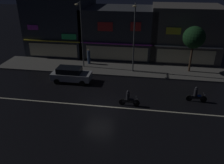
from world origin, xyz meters
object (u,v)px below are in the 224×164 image
streetlamp_west (81,31)px  traffic_cone (83,76)px  parked_car_near_kerb (71,74)px  pedestrian_on_sidewalk (89,57)px  motorcycle_lead (129,99)px  motorcycle_opposite_lane (196,95)px  streetlamp_mid (134,34)px

streetlamp_west → traffic_cone: bearing=-74.9°
streetlamp_west → parked_car_near_kerb: streetlamp_west is taller
traffic_cone → streetlamp_west: bearing=105.1°
traffic_cone → pedestrian_on_sidewalk: bearing=95.2°
parked_car_near_kerb → motorcycle_lead: parked_car_near_kerb is taller
streetlamp_west → parked_car_near_kerb: bearing=-93.3°
parked_car_near_kerb → traffic_cone: parked_car_near_kerb is taller
streetlamp_west → parked_car_near_kerb: 5.67m
streetlamp_west → parked_car_near_kerb: size_ratio=1.84×
parked_car_near_kerb → motorcycle_opposite_lane: 13.12m
parked_car_near_kerb → motorcycle_lead: bearing=-31.3°
motorcycle_opposite_lane → streetlamp_west: bearing=159.4°
traffic_cone → motorcycle_opposite_lane: bearing=-16.7°
pedestrian_on_sidewalk → motorcycle_lead: 11.35m
streetlamp_mid → motorcycle_lead: 8.68m
motorcycle_opposite_lane → traffic_cone: 12.36m
streetlamp_mid → motorcycle_lead: streetlamp_mid is taller
streetlamp_mid → parked_car_near_kerb: size_ratio=1.84×
streetlamp_mid → motorcycle_opposite_lane: (6.35, -5.95, -4.12)m
parked_car_near_kerb → motorcycle_opposite_lane: (12.89, -2.43, -0.24)m
pedestrian_on_sidewalk → motorcycle_lead: (6.09, -9.56, -0.41)m
parked_car_near_kerb → motorcycle_opposite_lane: parked_car_near_kerb is taller
pedestrian_on_sidewalk → motorcycle_lead: size_ratio=1.03×
pedestrian_on_sidewalk → traffic_cone: 4.41m
streetlamp_west → motorcycle_opposite_lane: (12.65, -6.56, -4.11)m
streetlamp_mid → motorcycle_lead: bearing=-88.4°
streetlamp_mid → motorcycle_lead: size_ratio=4.17×
pedestrian_on_sidewalk → parked_car_near_kerb: pedestrian_on_sidewalk is taller
streetlamp_west → motorcycle_opposite_lane: bearing=-27.4°
streetlamp_west → traffic_cone: (0.81, -3.01, -4.47)m
streetlamp_west → pedestrian_on_sidewalk: (0.42, 1.32, -3.70)m
parked_car_near_kerb → traffic_cone: size_ratio=7.82×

